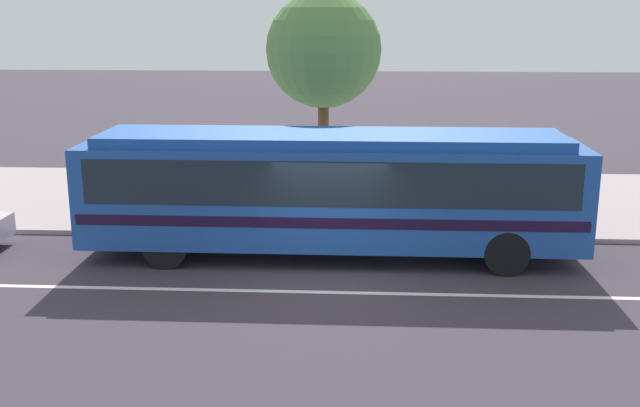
{
  "coord_description": "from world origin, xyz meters",
  "views": [
    {
      "loc": [
        0.68,
        -15.49,
        5.62
      ],
      "look_at": [
        -0.28,
        1.56,
        1.3
      ],
      "focal_mm": 42.45,
      "sensor_mm": 36.0,
      "label": 1
    }
  ],
  "objects_px": {
    "transit_bus": "(332,186)",
    "pedestrian_standing_by_tree": "(388,189)",
    "pedestrian_walking_along_curb": "(279,192)",
    "pedestrian_waiting_near_sign": "(510,185)",
    "street_tree_near_stop": "(323,51)"
  },
  "relations": [
    {
      "from": "pedestrian_walking_along_curb",
      "to": "pedestrian_standing_by_tree",
      "type": "xyz_separation_m",
      "value": [
        2.87,
        0.55,
        -0.01
      ]
    },
    {
      "from": "transit_bus",
      "to": "pedestrian_standing_by_tree",
      "type": "bearing_deg",
      "value": 60.26
    },
    {
      "from": "pedestrian_walking_along_curb",
      "to": "pedestrian_waiting_near_sign",
      "type": "bearing_deg",
      "value": 9.23
    },
    {
      "from": "transit_bus",
      "to": "pedestrian_walking_along_curb",
      "type": "xyz_separation_m",
      "value": [
        -1.46,
        1.92,
        -0.62
      ]
    },
    {
      "from": "pedestrian_walking_along_curb",
      "to": "street_tree_near_stop",
      "type": "xyz_separation_m",
      "value": [
        1.02,
        2.83,
        3.47
      ]
    },
    {
      "from": "transit_bus",
      "to": "pedestrian_waiting_near_sign",
      "type": "height_order",
      "value": "transit_bus"
    },
    {
      "from": "pedestrian_waiting_near_sign",
      "to": "transit_bus",
      "type": "bearing_deg",
      "value": -148.1
    },
    {
      "from": "transit_bus",
      "to": "pedestrian_standing_by_tree",
      "type": "relative_size",
      "value": 6.99
    },
    {
      "from": "street_tree_near_stop",
      "to": "transit_bus",
      "type": "bearing_deg",
      "value": -84.72
    },
    {
      "from": "pedestrian_waiting_near_sign",
      "to": "pedestrian_walking_along_curb",
      "type": "distance_m",
      "value": 6.22
    },
    {
      "from": "pedestrian_waiting_near_sign",
      "to": "street_tree_near_stop",
      "type": "xyz_separation_m",
      "value": [
        -5.12,
        1.83,
        3.43
      ]
    },
    {
      "from": "pedestrian_standing_by_tree",
      "to": "street_tree_near_stop",
      "type": "height_order",
      "value": "street_tree_near_stop"
    },
    {
      "from": "transit_bus",
      "to": "pedestrian_standing_by_tree",
      "type": "xyz_separation_m",
      "value": [
        1.41,
        2.47,
        -0.63
      ]
    },
    {
      "from": "pedestrian_walking_along_curb",
      "to": "street_tree_near_stop",
      "type": "distance_m",
      "value": 4.59
    },
    {
      "from": "pedestrian_walking_along_curb",
      "to": "pedestrian_standing_by_tree",
      "type": "height_order",
      "value": "pedestrian_walking_along_curb"
    }
  ]
}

